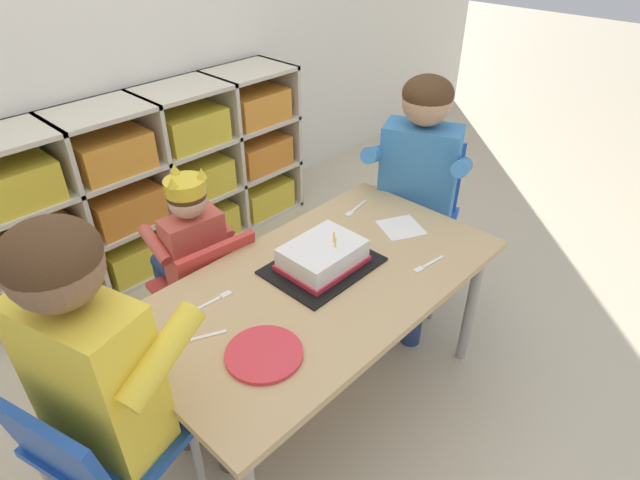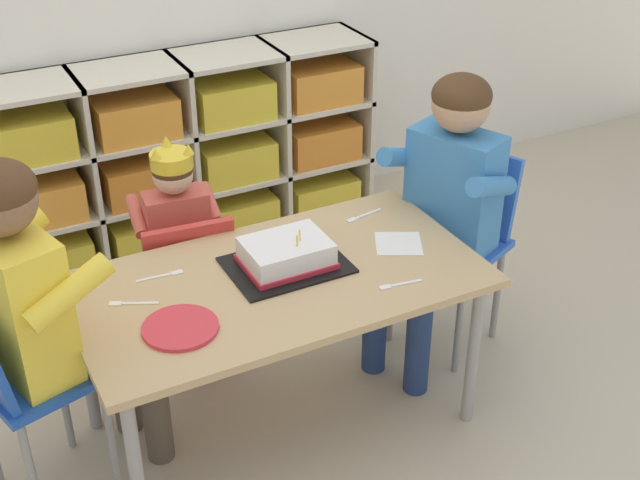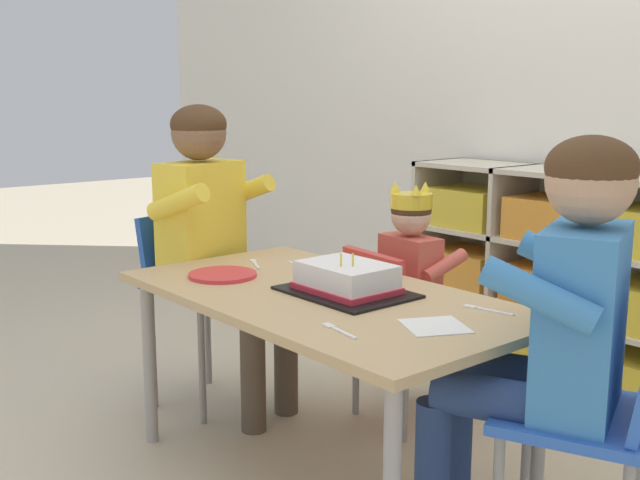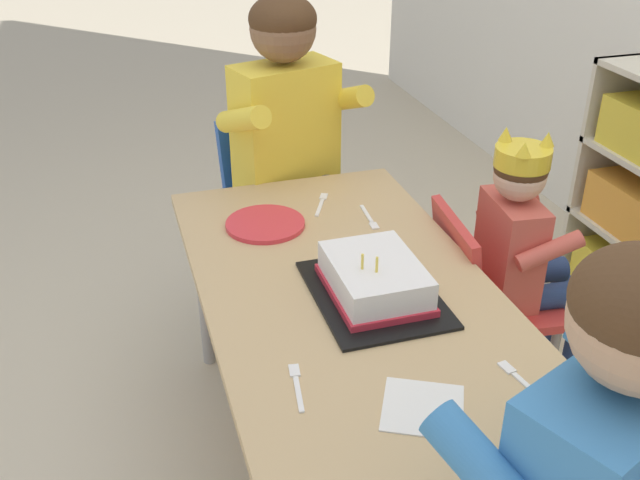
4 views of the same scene
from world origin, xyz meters
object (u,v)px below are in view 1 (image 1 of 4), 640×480
(classroom_chair_guest_side, at_px, (417,208))
(fork_scattered_mid_table, at_px, (214,300))
(classroom_chair_blue, at_px, (209,288))
(adult_helper_seated, at_px, (114,357))
(child_with_crown, at_px, (189,243))
(classroom_chair_adult_side, at_px, (100,451))
(guest_at_table_side, at_px, (416,179))
(fork_near_child_seat, at_px, (355,209))
(fork_by_napkin, at_px, (427,265))
(paper_plate_stack, at_px, (264,354))
(activity_table, at_px, (322,292))
(birthday_cake_on_tray, at_px, (323,258))
(fork_beside_plate_stack, at_px, (197,338))

(classroom_chair_guest_side, bearing_deg, fork_scattered_mid_table, -112.92)
(classroom_chair_blue, relative_size, adult_helper_seated, 0.57)
(child_with_crown, relative_size, adult_helper_seated, 0.77)
(classroom_chair_adult_side, bearing_deg, guest_at_table_side, -102.06)
(fork_near_child_seat, height_order, fork_by_napkin, same)
(classroom_chair_guest_side, relative_size, fork_by_napkin, 5.31)
(classroom_chair_adult_side, height_order, paper_plate_stack, classroom_chair_adult_side)
(classroom_chair_blue, bearing_deg, classroom_chair_guest_side, 168.87)
(fork_near_child_seat, bearing_deg, adult_helper_seated, 178.85)
(guest_at_table_side, bearing_deg, adult_helper_seated, -110.31)
(activity_table, xyz_separation_m, paper_plate_stack, (-0.34, -0.11, 0.06))
(fork_by_napkin, distance_m, fork_scattered_mid_table, 0.69)
(birthday_cake_on_tray, relative_size, paper_plate_stack, 1.70)
(birthday_cake_on_tray, bearing_deg, child_with_crown, 110.23)
(adult_helper_seated, bearing_deg, fork_near_child_seat, -97.51)
(classroom_chair_guest_side, distance_m, fork_beside_plate_stack, 1.21)
(birthday_cake_on_tray, relative_size, fork_scattered_mid_table, 2.51)
(guest_at_table_side, bearing_deg, activity_table, -102.94)
(classroom_chair_blue, relative_size, paper_plate_stack, 2.93)
(guest_at_table_side, height_order, birthday_cake_on_tray, guest_at_table_side)
(child_with_crown, bearing_deg, fork_by_napkin, 125.71)
(activity_table, xyz_separation_m, classroom_chair_guest_side, (0.77, 0.16, -0.08))
(activity_table, bearing_deg, adult_helper_seated, 174.82)
(activity_table, relative_size, classroom_chair_adult_side, 1.75)
(fork_near_child_seat, bearing_deg, classroom_chair_guest_side, -16.29)
(paper_plate_stack, relative_size, fork_near_child_seat, 1.46)
(fork_beside_plate_stack, bearing_deg, paper_plate_stack, -38.81)
(paper_plate_stack, relative_size, fork_by_napkin, 1.54)
(classroom_chair_adult_side, distance_m, paper_plate_stack, 0.45)
(fork_by_napkin, bearing_deg, classroom_chair_adult_side, 176.16)
(guest_at_table_side, relative_size, fork_scattered_mid_table, 7.30)
(child_with_crown, xyz_separation_m, paper_plate_stack, (-0.21, -0.65, 0.06))
(child_with_crown, bearing_deg, activity_table, 109.70)
(child_with_crown, xyz_separation_m, birthday_cake_on_tray, (0.18, -0.50, 0.09))
(guest_at_table_side, height_order, fork_near_child_seat, guest_at_table_side)
(classroom_chair_blue, distance_m, fork_scattered_mid_table, 0.37)
(birthday_cake_on_tray, bearing_deg, classroom_chair_adult_side, -178.91)
(classroom_chair_adult_side, xyz_separation_m, fork_beside_plate_stack, (0.33, 0.04, 0.12))
(classroom_chair_blue, xyz_separation_m, fork_by_napkin, (0.43, -0.64, 0.20))
(paper_plate_stack, relative_size, fork_beside_plate_stack, 1.56)
(paper_plate_stack, bearing_deg, child_with_crown, 72.35)
(classroom_chair_blue, xyz_separation_m, classroom_chair_adult_side, (-0.61, -0.41, 0.08))
(fork_scattered_mid_table, bearing_deg, adult_helper_seated, 20.54)
(child_with_crown, height_order, adult_helper_seated, adult_helper_seated)
(classroom_chair_guest_side, relative_size, birthday_cake_on_tray, 2.03)
(fork_scattered_mid_table, bearing_deg, activity_table, 155.27)
(fork_beside_plate_stack, height_order, fork_scattered_mid_table, same)
(guest_at_table_side, xyz_separation_m, paper_plate_stack, (-1.00, -0.23, -0.06))
(classroom_chair_guest_side, height_order, birthday_cake_on_tray, classroom_chair_guest_side)
(guest_at_table_side, bearing_deg, fork_by_napkin, -72.68)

